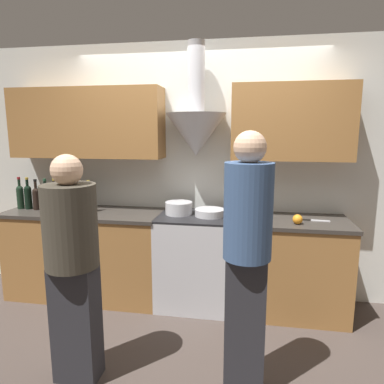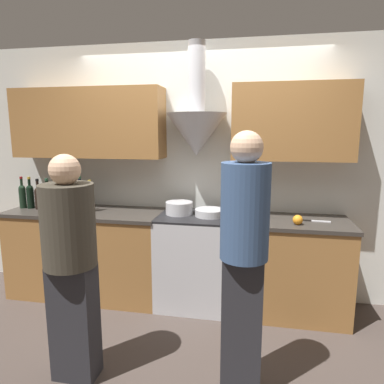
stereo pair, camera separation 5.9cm
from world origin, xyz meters
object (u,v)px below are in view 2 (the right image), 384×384
at_px(wine_bottle_4, 57,197).
at_px(mixing_bowl, 210,213).
at_px(wine_bottle_0, 22,195).
at_px(wine_bottle_6, 73,197).
at_px(wine_bottle_7, 81,197).
at_px(wine_bottle_3, 48,196).
at_px(person_foreground_right, 244,253).
at_px(stove_range, 194,259).
at_px(person_foreground_left, 71,260).
at_px(wine_bottle_8, 90,198).
at_px(stock_pot, 179,208).
at_px(wine_bottle_5, 63,198).
at_px(wine_bottle_2, 38,197).
at_px(wine_bottle_1, 30,195).
at_px(orange_fruit, 298,220).

relative_size(wine_bottle_4, mixing_bowl, 1.15).
xyz_separation_m(wine_bottle_0, wine_bottle_6, (0.58, 0.01, -0.00)).
bearing_deg(wine_bottle_7, wine_bottle_0, 178.59).
distance_m(wine_bottle_3, person_foreground_right, 2.37).
distance_m(stove_range, wine_bottle_4, 1.57).
bearing_deg(wine_bottle_3, person_foreground_left, -51.68).
relative_size(wine_bottle_8, stock_pot, 1.22).
distance_m(wine_bottle_3, wine_bottle_6, 0.29).
bearing_deg(wine_bottle_4, wine_bottle_5, -15.03).
bearing_deg(person_foreground_right, wine_bottle_3, 151.97).
bearing_deg(stove_range, mixing_bowl, 2.41).
distance_m(wine_bottle_2, mixing_bowl, 1.82).
distance_m(wine_bottle_3, wine_bottle_5, 0.20).
xyz_separation_m(wine_bottle_2, person_foreground_right, (2.18, -1.09, -0.08)).
relative_size(wine_bottle_3, wine_bottle_7, 0.91).
height_order(wine_bottle_1, person_foreground_right, person_foreground_right).
distance_m(wine_bottle_4, person_foreground_left, 1.47).
bearing_deg(wine_bottle_1, orange_fruit, -3.12).
relative_size(orange_fruit, person_foreground_left, 0.05).
distance_m(wine_bottle_5, orange_fruit, 2.33).
bearing_deg(wine_bottle_5, wine_bottle_7, 0.04).
distance_m(wine_bottle_0, wine_bottle_3, 0.29).
distance_m(wine_bottle_1, stock_pot, 1.61).
distance_m(wine_bottle_4, stock_pot, 1.31).
relative_size(stove_range, wine_bottle_4, 2.77).
xyz_separation_m(wine_bottle_2, wine_bottle_8, (0.59, 0.00, 0.01)).
distance_m(orange_fruit, person_foreground_left, 1.89).
bearing_deg(mixing_bowl, wine_bottle_4, -179.76).
height_order(wine_bottle_1, wine_bottle_2, wine_bottle_1).
bearing_deg(person_foreground_right, wine_bottle_5, 150.10).
distance_m(wine_bottle_5, wine_bottle_8, 0.30).
distance_m(wine_bottle_2, wine_bottle_3, 0.10).
xyz_separation_m(stove_range, stock_pot, (-0.16, 0.03, 0.51)).
bearing_deg(wine_bottle_6, orange_fruit, -3.88).
relative_size(stove_range, wine_bottle_1, 2.72).
bearing_deg(wine_bottle_5, wine_bottle_4, 164.97).
bearing_deg(wine_bottle_6, wine_bottle_1, -179.64).
xyz_separation_m(orange_fruit, person_foreground_left, (-1.58, -1.04, -0.09)).
xyz_separation_m(wine_bottle_1, wine_bottle_4, (0.30, 0.01, -0.01)).
bearing_deg(orange_fruit, wine_bottle_2, 177.11).
bearing_deg(wine_bottle_5, person_foreground_left, -57.45).
relative_size(person_foreground_left, person_foreground_right, 0.91).
distance_m(wine_bottle_6, wine_bottle_7, 0.10).
distance_m(wine_bottle_1, mixing_bowl, 1.92).
height_order(wine_bottle_0, wine_bottle_8, wine_bottle_0).
relative_size(stock_pot, mixing_bowl, 0.93).
height_order(wine_bottle_8, person_foreground_left, person_foreground_left).
distance_m(wine_bottle_5, person_foreground_left, 1.39).
bearing_deg(wine_bottle_1, wine_bottle_0, -178.12).
height_order(wine_bottle_6, stock_pot, wine_bottle_6).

